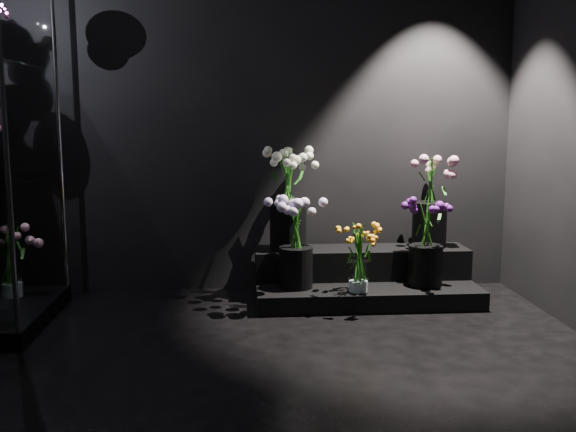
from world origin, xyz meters
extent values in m
plane|color=black|center=(0.00, 0.00, 0.00)|extent=(4.00, 4.00, 0.00)
plane|color=black|center=(0.00, 2.00, 1.40)|extent=(4.00, 0.00, 4.00)
plane|color=black|center=(0.00, -2.00, 1.40)|extent=(4.00, 0.00, 4.00)
cube|color=black|center=(0.82, 1.60, 0.07)|extent=(1.58, 0.70, 0.13)
cube|color=black|center=(0.82, 1.78, 0.24)|extent=(1.58, 0.35, 0.22)
cylinder|color=white|center=(0.72, 1.36, 0.24)|extent=(0.14, 0.14, 0.22)
cylinder|color=black|center=(0.31, 1.51, 0.28)|extent=(0.24, 0.24, 0.29)
cylinder|color=black|center=(1.23, 1.50, 0.28)|extent=(0.24, 0.24, 0.29)
cylinder|color=black|center=(0.27, 1.77, 0.52)|extent=(0.27, 0.27, 0.34)
cylinder|color=black|center=(1.34, 1.79, 0.52)|extent=(0.25, 0.25, 0.34)
cylinder|color=white|center=(-1.63, 1.49, 0.25)|extent=(0.14, 0.14, 0.27)
camera|label=1|loc=(-0.08, -2.86, 1.32)|focal=40.00mm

